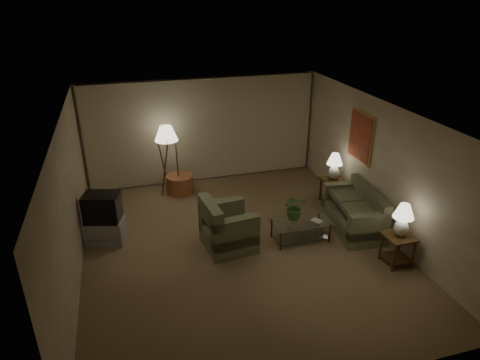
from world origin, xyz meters
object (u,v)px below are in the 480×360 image
object	(u,v)px
armchair	(228,228)
sofa	(353,213)
coffee_table	(301,228)
side_table_near	(398,245)
vase	(294,220)
crt_tv	(102,207)
table_lamp_far	(335,164)
side_table_far	(332,186)
tv_cabinet	(106,231)
floor_lamp	(168,159)
ottoman	(180,184)
table_lamp_near	(403,217)

from	to	relation	value
armchair	sofa	bearing A→B (deg)	-97.67
coffee_table	side_table_near	bearing A→B (deg)	-41.90
coffee_table	vase	distance (m)	0.26
crt_tv	table_lamp_far	bearing A→B (deg)	19.82
side_table_far	tv_cabinet	bearing A→B (deg)	-176.33
side_table_near	floor_lamp	world-z (taller)	floor_lamp
armchair	ottoman	xyz separation A→B (m)	(-0.55, 2.72, -0.19)
armchair	ottoman	size ratio (longest dim) A/B	1.76
armchair	vase	size ratio (longest dim) A/B	7.78
tv_cabinet	table_lamp_near	bearing A→B (deg)	-7.40
tv_cabinet	side_table_far	bearing A→B (deg)	19.82
tv_cabinet	crt_tv	xyz separation A→B (m)	(0.00, 0.00, 0.54)
side_table_near	vase	bearing A→B (deg)	140.99
ottoman	side_table_far	bearing A→B (deg)	-24.29
table_lamp_near	floor_lamp	distance (m)	5.57
armchair	table_lamp_far	size ratio (longest dim) A/B	1.84
side_table_near	floor_lamp	xyz separation A→B (m)	(-3.65, 4.20, 0.49)
sofa	side_table_far	world-z (taller)	sofa
side_table_far	vase	world-z (taller)	side_table_far
table_lamp_near	coffee_table	bearing A→B (deg)	138.10
sofa	coffee_table	size ratio (longest dim) A/B	1.54
table_lamp_near	floor_lamp	xyz separation A→B (m)	(-3.65, 4.20, -0.08)
armchair	ottoman	world-z (taller)	armchair
side_table_far	floor_lamp	xyz separation A→B (m)	(-3.65, 1.60, 0.50)
sofa	crt_tv	distance (m)	5.15
side_table_near	table_lamp_near	size ratio (longest dim) A/B	0.93
sofa	ottoman	bearing A→B (deg)	-123.54
table_lamp_far	vase	world-z (taller)	table_lamp_far
armchair	coffee_table	bearing A→B (deg)	-102.79
crt_tv	sofa	bearing A→B (deg)	5.87
coffee_table	tv_cabinet	world-z (taller)	tv_cabinet
armchair	table_lamp_near	size ratio (longest dim) A/B	1.82
coffee_table	ottoman	size ratio (longest dim) A/B	1.78
table_lamp_far	floor_lamp	size ratio (longest dim) A/B	0.37
tv_cabinet	side_table_near	bearing A→B (deg)	-7.40
tv_cabinet	ottoman	world-z (taller)	tv_cabinet
sofa	table_lamp_far	bearing A→B (deg)	-179.81
crt_tv	tv_cabinet	bearing A→B (deg)	0.00
sofa	vase	bearing A→B (deg)	-78.86
tv_cabinet	crt_tv	size ratio (longest dim) A/B	1.12
crt_tv	vase	bearing A→B (deg)	0.62
side_table_far	crt_tv	xyz separation A→B (m)	(-5.20, -0.33, 0.38)
tv_cabinet	vase	world-z (taller)	vase
side_table_far	vase	distance (m)	2.05
armchair	side_table_near	xyz separation A→B (m)	(2.86, -1.42, -0.00)
sofa	table_lamp_near	bearing A→B (deg)	13.37
sofa	side_table_near	bearing A→B (deg)	13.37
sofa	armchair	size ratio (longest dim) A/B	1.56
sofa	tv_cabinet	size ratio (longest dim) A/B	2.12
armchair	floor_lamp	size ratio (longest dim) A/B	0.68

